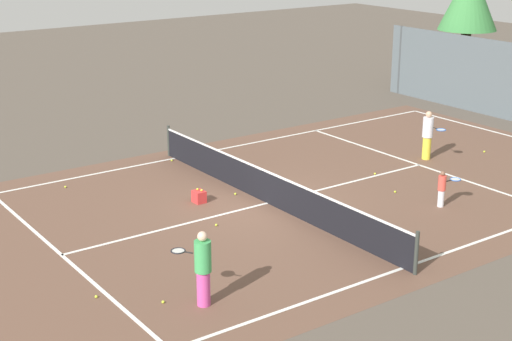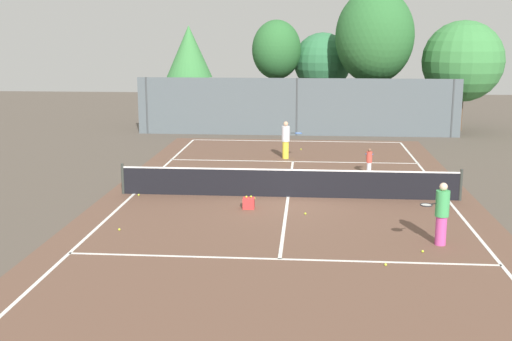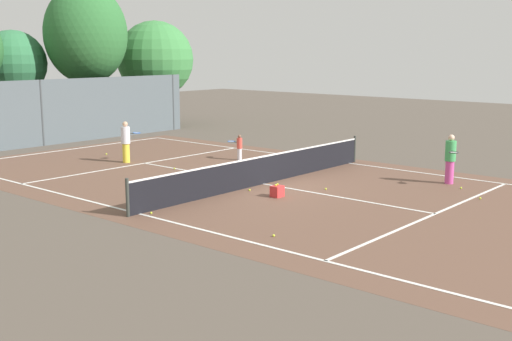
# 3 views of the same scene
# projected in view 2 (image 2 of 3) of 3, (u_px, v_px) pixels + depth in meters

# --- Properties ---
(ground_plane) EXTENTS (80.00, 80.00, 0.00)m
(ground_plane) POSITION_uv_depth(u_px,v_px,m) (288.00, 197.00, 22.65)
(ground_plane) COLOR brown
(court_surface) EXTENTS (13.00, 25.00, 0.01)m
(court_surface) POSITION_uv_depth(u_px,v_px,m) (288.00, 197.00, 22.65)
(court_surface) COLOR brown
(court_surface) RESTS_ON ground_plane
(tennis_net) EXTENTS (11.90, 0.10, 1.10)m
(tennis_net) POSITION_uv_depth(u_px,v_px,m) (288.00, 183.00, 22.54)
(tennis_net) COLOR #333833
(tennis_net) RESTS_ON ground_plane
(perimeter_fence) EXTENTS (18.00, 0.12, 3.20)m
(perimeter_fence) POSITION_uv_depth(u_px,v_px,m) (297.00, 107.00, 35.96)
(perimeter_fence) COLOR #515B60
(perimeter_fence) RESTS_ON ground_plane
(tree_0) EXTENTS (3.59, 3.59, 5.68)m
(tree_0) POSITION_uv_depth(u_px,v_px,m) (322.00, 62.00, 40.27)
(tree_0) COLOR brown
(tree_0) RESTS_ON ground_plane
(tree_1) EXTENTS (2.97, 2.90, 6.43)m
(tree_1) POSITION_uv_depth(u_px,v_px,m) (276.00, 50.00, 39.13)
(tree_1) COLOR brown
(tree_1) RESTS_ON ground_plane
(tree_2) EXTENTS (2.68, 2.68, 6.08)m
(tree_2) POSITION_uv_depth(u_px,v_px,m) (189.00, 53.00, 37.87)
(tree_2) COLOR brown
(tree_2) RESTS_ON ground_plane
(tree_3) EXTENTS (4.66, 4.66, 6.37)m
(tree_3) POSITION_uv_depth(u_px,v_px,m) (463.00, 61.00, 37.25)
(tree_3) COLOR brown
(tree_3) RESTS_ON ground_plane
(tree_4) EXTENTS (4.50, 4.53, 8.16)m
(tree_4) POSITION_uv_depth(u_px,v_px,m) (375.00, 37.00, 37.12)
(tree_4) COLOR brown
(tree_4) RESTS_ON ground_plane
(player_0) EXTENTS (0.93, 0.37, 1.71)m
(player_0) POSITION_uv_depth(u_px,v_px,m) (286.00, 139.00, 29.44)
(player_0) COLOR yellow
(player_0) RESTS_ON ground_plane
(player_1) EXTENTS (0.36, 0.81, 1.08)m
(player_1) POSITION_uv_depth(u_px,v_px,m) (369.00, 161.00, 26.17)
(player_1) COLOR silver
(player_1) RESTS_ON ground_plane
(player_2) EXTENTS (0.90, 0.74, 1.73)m
(player_2) POSITION_uv_depth(u_px,v_px,m) (442.00, 213.00, 17.36)
(player_2) COLOR #D14799
(player_2) RESTS_ON ground_plane
(ball_crate) EXTENTS (0.37, 0.32, 0.43)m
(ball_crate) POSITION_uv_depth(u_px,v_px,m) (249.00, 203.00, 21.14)
(ball_crate) COLOR red
(ball_crate) RESTS_ON ground_plane
(tennis_ball_0) EXTENTS (0.07, 0.07, 0.07)m
(tennis_ball_0) POSITION_uv_depth(u_px,v_px,m) (386.00, 265.00, 15.94)
(tennis_ball_0) COLOR #CCE533
(tennis_ball_0) RESTS_ON ground_plane
(tennis_ball_1) EXTENTS (0.07, 0.07, 0.07)m
(tennis_ball_1) POSITION_uv_depth(u_px,v_px,m) (305.00, 214.00, 20.45)
(tennis_ball_1) COLOR #CCE533
(tennis_ball_1) RESTS_ON ground_plane
(tennis_ball_2) EXTENTS (0.07, 0.07, 0.07)m
(tennis_ball_2) POSITION_uv_depth(u_px,v_px,m) (289.00, 170.00, 26.99)
(tennis_ball_2) COLOR #CCE533
(tennis_ball_2) RESTS_ON ground_plane
(tennis_ball_4) EXTENTS (0.07, 0.07, 0.07)m
(tennis_ball_4) POSITION_uv_depth(u_px,v_px,m) (423.00, 251.00, 16.92)
(tennis_ball_4) COLOR #CCE533
(tennis_ball_4) RESTS_ON ground_plane
(tennis_ball_5) EXTENTS (0.07, 0.07, 0.07)m
(tennis_ball_5) POSITION_uv_depth(u_px,v_px,m) (329.00, 174.00, 26.16)
(tennis_ball_5) COLOR #CCE533
(tennis_ball_5) RESTS_ON ground_plane
(tennis_ball_6) EXTENTS (0.07, 0.07, 0.07)m
(tennis_ball_6) POSITION_uv_depth(u_px,v_px,m) (139.00, 195.00, 22.82)
(tennis_ball_6) COLOR #CCE533
(tennis_ball_6) RESTS_ON ground_plane
(tennis_ball_7) EXTENTS (0.07, 0.07, 0.07)m
(tennis_ball_7) POSITION_uv_depth(u_px,v_px,m) (301.00, 149.00, 31.80)
(tennis_ball_7) COLOR #CCE533
(tennis_ball_7) RESTS_ON ground_plane
(tennis_ball_8) EXTENTS (0.07, 0.07, 0.07)m
(tennis_ball_8) POSITION_uv_depth(u_px,v_px,m) (119.00, 229.00, 18.80)
(tennis_ball_8) COLOR #CCE533
(tennis_ball_8) RESTS_ON ground_plane
(tennis_ball_9) EXTENTS (0.07, 0.07, 0.07)m
(tennis_ball_9) POSITION_uv_depth(u_px,v_px,m) (254.00, 198.00, 22.37)
(tennis_ball_9) COLOR #CCE533
(tennis_ball_9) RESTS_ON ground_plane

